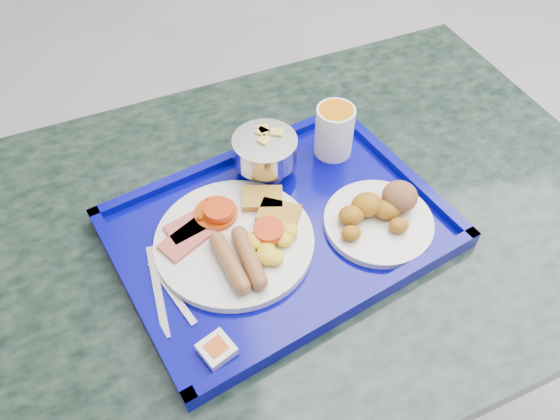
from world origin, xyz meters
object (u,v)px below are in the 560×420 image
at_px(tray, 280,229).
at_px(fruit_bowl, 265,150).
at_px(table, 284,280).
at_px(juice_cup, 334,130).
at_px(main_plate, 239,238).
at_px(bread_plate, 380,214).

distance_m(tray, fruit_bowl, 0.13).
bearing_deg(table, fruit_bowl, 97.66).
bearing_deg(juice_cup, fruit_bowl, -168.60).
distance_m(table, main_plate, 0.23).
bearing_deg(tray, fruit_bowl, 89.85).
bearing_deg(table, juice_cup, 46.93).
xyz_separation_m(bread_plate, juice_cup, (-0.03, 0.17, 0.03)).
bearing_deg(juice_cup, bread_plate, -79.89).
height_order(bread_plate, fruit_bowl, fruit_bowl).
bearing_deg(bread_plate, fruit_bowl, 136.83).
distance_m(tray, bread_plate, 0.16).
bearing_deg(table, tray, -112.85).
bearing_deg(main_plate, tray, 15.90).
distance_m(bread_plate, fruit_bowl, 0.21).
height_order(fruit_bowl, juice_cup, juice_cup).
distance_m(main_plate, bread_plate, 0.22).
distance_m(table, tray, 0.20).
distance_m(bread_plate, juice_cup, 0.17).
distance_m(tray, juice_cup, 0.20).
xyz_separation_m(table, bread_plate, (0.14, -0.05, 0.22)).
height_order(main_plate, fruit_bowl, fruit_bowl).
height_order(table, tray, tray).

